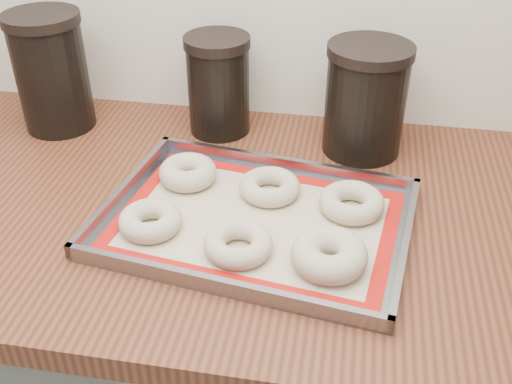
% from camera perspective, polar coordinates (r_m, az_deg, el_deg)
% --- Properties ---
extents(countertop, '(3.06, 0.68, 0.04)m').
position_cam_1_polar(countertop, '(0.99, -3.64, -1.73)').
color(countertop, brown).
rests_on(countertop, cabinet).
extents(baking_tray, '(0.50, 0.39, 0.03)m').
position_cam_1_polar(baking_tray, '(0.92, 0.00, -2.73)').
color(baking_tray, gray).
rests_on(baking_tray, countertop).
extents(baking_mat, '(0.46, 0.35, 0.00)m').
position_cam_1_polar(baking_mat, '(0.92, 0.00, -2.83)').
color(baking_mat, '#C6B793').
rests_on(baking_mat, baking_tray).
extents(bagel_front_left, '(0.13, 0.13, 0.03)m').
position_cam_1_polar(bagel_front_left, '(0.91, -10.03, -2.70)').
color(bagel_front_left, '#BFAE94').
rests_on(bagel_front_left, baking_mat).
extents(bagel_front_mid, '(0.10, 0.10, 0.03)m').
position_cam_1_polar(bagel_front_mid, '(0.85, -1.70, -4.95)').
color(bagel_front_mid, '#BFAE94').
rests_on(bagel_front_mid, baking_mat).
extents(bagel_front_right, '(0.11, 0.11, 0.04)m').
position_cam_1_polar(bagel_front_right, '(0.83, 6.98, -5.94)').
color(bagel_front_right, '#BFAE94').
rests_on(bagel_front_right, baking_mat).
extents(bagel_back_left, '(0.12, 0.12, 0.04)m').
position_cam_1_polar(bagel_back_left, '(1.01, -6.50, 1.88)').
color(bagel_back_left, '#BFAE94').
rests_on(bagel_back_left, baking_mat).
extents(bagel_back_mid, '(0.11, 0.11, 0.03)m').
position_cam_1_polar(bagel_back_mid, '(0.97, 1.31, 0.51)').
color(bagel_back_mid, '#BFAE94').
rests_on(bagel_back_mid, baking_mat).
extents(bagel_back_right, '(0.13, 0.13, 0.03)m').
position_cam_1_polar(bagel_back_right, '(0.95, 9.10, -0.99)').
color(bagel_back_right, '#BFAE94').
rests_on(bagel_back_right, baking_mat).
extents(canister_left, '(0.14, 0.14, 0.22)m').
position_cam_1_polar(canister_left, '(1.21, -18.90, 10.79)').
color(canister_left, black).
rests_on(canister_left, countertop).
extents(canister_mid, '(0.12, 0.12, 0.19)m').
position_cam_1_polar(canister_mid, '(1.14, -3.61, 10.17)').
color(canister_mid, black).
rests_on(canister_mid, countertop).
extents(canister_right, '(0.15, 0.15, 0.20)m').
position_cam_1_polar(canister_right, '(1.08, 10.39, 8.67)').
color(canister_right, black).
rests_on(canister_right, countertop).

